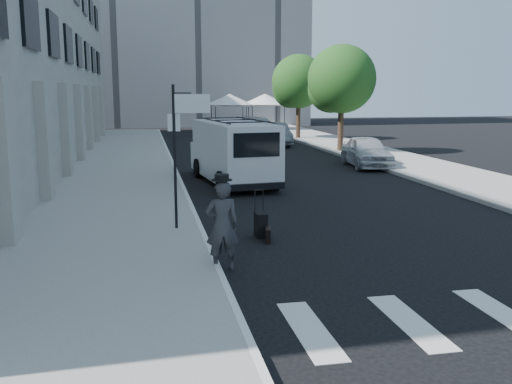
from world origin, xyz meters
name	(u,v)px	position (x,y,z in m)	size (l,w,h in m)	color
ground	(315,266)	(0.00, 0.00, 0.00)	(120.00, 120.00, 0.00)	black
sidewalk_left	(124,166)	(-4.25, 16.00, 0.07)	(4.50, 48.00, 0.15)	gray
sidewalk_right	(363,151)	(9.00, 20.00, 0.07)	(4.00, 56.00, 0.15)	gray
building_far	(192,1)	(2.00, 50.00, 12.50)	(22.00, 12.00, 25.00)	slate
sign_pole	(184,127)	(-2.36, 3.20, 2.65)	(1.03, 0.07, 3.50)	black
tree_near	(339,82)	(7.50, 20.15, 3.97)	(3.80, 3.83, 6.03)	black
tree_far	(297,84)	(7.50, 29.15, 3.97)	(3.80, 3.83, 6.03)	black
tent_left	(230,100)	(4.00, 38.00, 2.71)	(4.00, 4.00, 3.20)	black
tent_right	(265,99)	(7.20, 38.50, 2.71)	(4.00, 4.00, 3.20)	black
businessman	(222,226)	(-1.88, 0.08, 0.90)	(0.66, 0.43, 1.81)	#333335
briefcase	(268,235)	(-0.54, 2.00, 0.17)	(0.12, 0.44, 0.34)	black
suitcase	(261,225)	(-0.61, 2.49, 0.30)	(0.27, 0.42, 1.14)	black
cargo_van	(233,151)	(0.00, 10.81, 1.20)	(2.74, 6.37, 2.33)	silver
parked_car_a	(367,151)	(6.80, 14.11, 0.72)	(1.70, 4.23, 1.44)	#B5B9BE
parked_car_b	(275,134)	(5.01, 25.05, 0.72)	(1.52, 4.37, 1.44)	slate
parked_car_c	(259,128)	(5.00, 30.39, 0.77)	(2.17, 5.34, 1.55)	#B4B5BC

